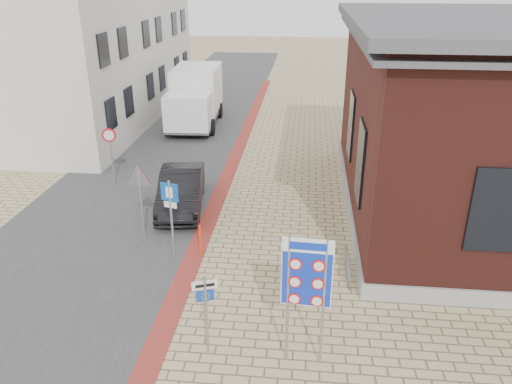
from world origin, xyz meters
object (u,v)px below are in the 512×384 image
at_px(sedan, 181,190).
at_px(essen_sign, 206,304).
at_px(parking_sign, 171,206).
at_px(box_truck, 195,97).
at_px(bollard, 200,240).
at_px(border_sign, 307,275).

distance_m(sedan, essen_sign, 8.04).
distance_m(essen_sign, parking_sign, 4.54).
relative_size(sedan, box_truck, 0.70).
distance_m(parking_sign, bollard, 1.46).
xyz_separation_m(border_sign, bollard, (-3.23, 4.30, -1.76)).
bearing_deg(sedan, border_sign, -67.16).
relative_size(sedan, essen_sign, 2.03).
bearing_deg(border_sign, sedan, 124.48).
xyz_separation_m(sedan, bollard, (1.40, -3.33, -0.20)).
relative_size(essen_sign, parking_sign, 0.84).
bearing_deg(essen_sign, border_sign, -19.60).
bearing_deg(border_sign, parking_sign, 137.55).
distance_m(border_sign, essen_sign, 2.35).
bearing_deg(bollard, border_sign, -53.11).
bearing_deg(parking_sign, box_truck, 113.28).
height_order(sedan, parking_sign, parking_sign).
distance_m(box_truck, parking_sign, 14.52).
xyz_separation_m(sedan, border_sign, (4.63, -7.63, 1.57)).
distance_m(border_sign, parking_sign, 5.79).
bearing_deg(box_truck, border_sign, -73.77).
relative_size(sedan, parking_sign, 1.70).
relative_size(box_truck, bollard, 6.00).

